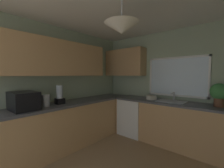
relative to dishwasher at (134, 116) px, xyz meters
name	(u,v)px	position (x,y,z in m)	size (l,w,h in m)	color
room_shell	(119,61)	(0.44, -1.16, 1.27)	(3.66, 3.94, 2.54)	#9EAD8E
counter_run_left	(62,126)	(-0.66, -1.57, 0.02)	(0.65, 3.55, 0.91)	tan
counter_run_back	(176,124)	(1.01, 0.03, 0.02)	(2.75, 0.65, 0.91)	tan
dishwasher	(134,116)	(0.00, 0.00, 0.00)	(0.60, 0.60, 0.86)	white
microwave	(24,101)	(-0.66, -2.24, 0.62)	(0.48, 0.36, 0.29)	black
kettle	(46,101)	(-0.64, -1.90, 0.58)	(0.13, 0.13, 0.21)	#B7B7BC
sink_assembly	(172,101)	(0.90, 0.04, 0.49)	(0.54, 0.40, 0.19)	#9EA0A5
potted_plant	(219,93)	(1.70, 0.08, 0.72)	(0.29, 0.29, 0.41)	brown
bowl	(151,97)	(0.45, 0.03, 0.52)	(0.23, 0.23, 0.09)	beige
blender_appliance	(60,96)	(-0.66, -1.61, 0.64)	(0.15, 0.15, 0.36)	black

